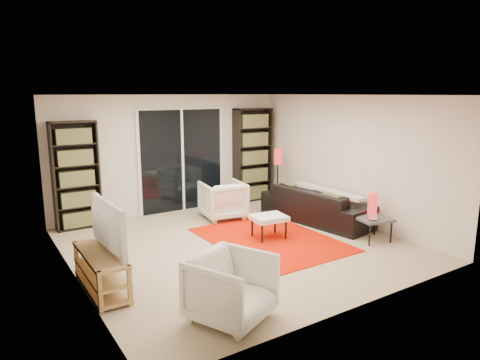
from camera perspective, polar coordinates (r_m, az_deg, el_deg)
name	(u,v)px	position (r m, az deg, el deg)	size (l,w,h in m)	color
floor	(237,245)	(7.06, -0.40, -8.61)	(5.00, 5.00, 0.00)	tan
wall_back	(172,154)	(8.93, -9.03, 3.46)	(5.00, 0.02, 2.40)	beige
wall_front	(359,208)	(4.87, 15.55, -3.56)	(5.00, 0.02, 2.40)	beige
wall_left	(71,192)	(5.83, -21.66, -1.49)	(0.02, 5.00, 2.40)	beige
wall_right	(349,159)	(8.33, 14.30, 2.67)	(0.02, 5.00, 2.40)	beige
ceiling	(237,95)	(6.63, -0.43, 11.26)	(5.00, 5.00, 0.02)	white
sliding_door	(182,160)	(9.00, -7.74, 2.59)	(1.92, 0.08, 2.16)	white
bookshelf_left	(76,176)	(8.22, -21.02, 0.56)	(0.80, 0.30, 1.95)	black
bookshelf_right	(253,155)	(9.72, 1.71, 3.36)	(0.90, 0.30, 2.10)	black
tv_stand	(101,270)	(5.71, -18.02, -11.40)	(0.40, 1.24, 0.50)	tan
tv	(100,228)	(5.52, -18.17, -6.06)	(1.10, 0.14, 0.63)	black
rug	(270,239)	(7.30, 3.99, -7.90)	(1.85, 2.51, 0.01)	red
sofa	(317,205)	(8.36, 10.28, -3.24)	(2.24, 0.88, 0.65)	black
armchair_back	(223,200)	(8.43, -2.31, -2.66)	(0.78, 0.81, 0.73)	silver
armchair_front	(231,288)	(4.76, -1.17, -14.20)	(0.78, 0.81, 0.73)	silver
ottoman	(269,219)	(7.27, 3.88, -5.17)	(0.62, 0.53, 0.40)	silver
side_table	(373,220)	(7.49, 17.30, -5.07)	(0.63, 0.63, 0.40)	#424246
laptop	(376,218)	(7.42, 17.66, -4.81)	(0.34, 0.22, 0.03)	silver
table_lamp	(373,204)	(7.64, 17.26, -3.02)	(0.16, 0.16, 0.36)	red
floor_lamp	(278,163)	(9.35, 5.07, 2.27)	(0.19, 0.19, 1.24)	black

